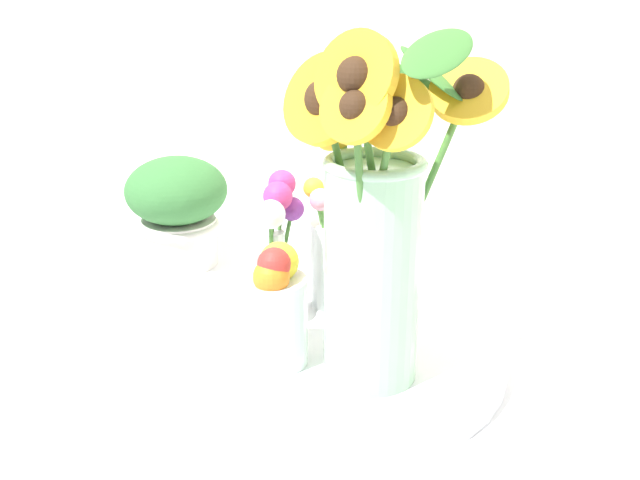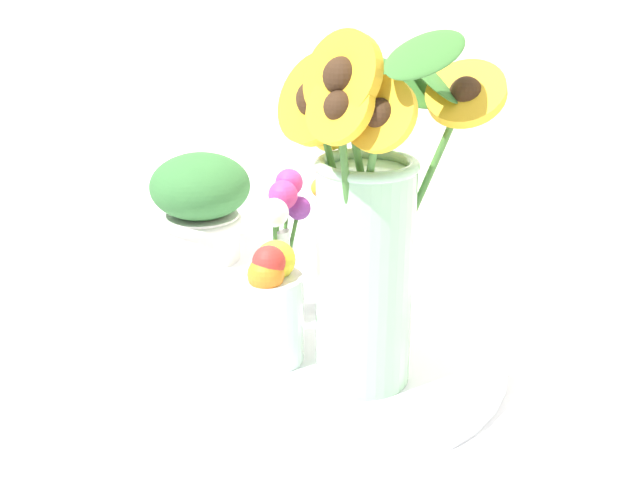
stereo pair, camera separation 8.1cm
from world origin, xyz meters
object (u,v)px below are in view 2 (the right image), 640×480
vase_small_center (268,306)px  potted_plant (201,202)px  vase_small_back (346,246)px  mason_jar_sunflowers (366,233)px  serving_tray (320,350)px  vase_bulb_right (281,261)px

vase_small_center → potted_plant: potted_plant is taller
vase_small_back → vase_small_center: bearing=-79.4°
mason_jar_sunflowers → potted_plant: size_ratio=2.20×
serving_tray → potted_plant: potted_plant is taller
serving_tray → vase_small_center: 0.10m
serving_tray → mason_jar_sunflowers: (0.09, -0.03, 0.17)m
serving_tray → vase_small_back: bearing=114.7°
mason_jar_sunflowers → vase_small_center: mason_jar_sunflowers is taller
potted_plant → vase_bulb_right: bearing=-18.7°
mason_jar_sunflowers → vase_bulb_right: 0.18m
serving_tray → vase_small_center: bearing=-100.2°
vase_bulb_right → vase_small_back: 0.09m
mason_jar_sunflowers → vase_small_back: bearing=137.6°
vase_small_back → mason_jar_sunflowers: bearing=-42.4°
mason_jar_sunflowers → vase_small_center: 0.14m
vase_small_center → vase_small_back: bearing=100.6°
serving_tray → vase_small_back: 0.13m
vase_small_back → potted_plant: size_ratio=1.10×
vase_small_center → vase_bulb_right: (-0.06, 0.08, 0.01)m
serving_tray → vase_small_center: size_ratio=3.17×
vase_small_center → vase_small_back: vase_small_back is taller
serving_tray → mason_jar_sunflowers: bearing=-16.8°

